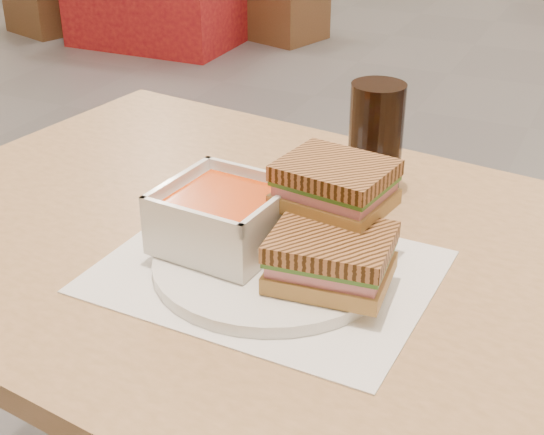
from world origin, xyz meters
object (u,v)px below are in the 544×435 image
at_px(bg_chair_0r, 287,3).
at_px(main_table, 333,343).
at_px(panini_lower, 331,257).
at_px(cola_glass, 375,140).
at_px(soup_bowl, 224,219).
at_px(plate, 271,263).

bearing_deg(bg_chair_0r, main_table, -64.97).
distance_m(panini_lower, bg_chair_0r, 3.94).
relative_size(panini_lower, bg_chair_0r, 0.29).
relative_size(main_table, bg_chair_0r, 2.77).
xyz_separation_m(main_table, cola_glass, (-0.02, 0.19, 0.19)).
height_order(main_table, bg_chair_0r, main_table).
bearing_deg(bg_chair_0r, cola_glass, -64.03).
bearing_deg(bg_chair_0r, panini_lower, -65.16).
bearing_deg(main_table, bg_chair_0r, 115.03).
distance_m(cola_glass, bg_chair_0r, 3.70).
distance_m(main_table, soup_bowl, 0.21).
xyz_separation_m(cola_glass, bg_chair_0r, (-1.60, 3.28, -0.62)).
distance_m(main_table, cola_glass, 0.27).
xyz_separation_m(plate, soup_bowl, (-0.06, 0.01, 0.04)).
distance_m(plate, panini_lower, 0.09).
relative_size(soup_bowl, cola_glass, 0.94).
bearing_deg(panini_lower, soup_bowl, 170.93).
bearing_deg(plate, soup_bowl, 174.66).
bearing_deg(soup_bowl, panini_lower, -9.07).
distance_m(soup_bowl, bg_chair_0r, 3.86).
xyz_separation_m(soup_bowl, bg_chair_0r, (-1.50, 3.51, -0.59)).
height_order(soup_bowl, panini_lower, soup_bowl).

